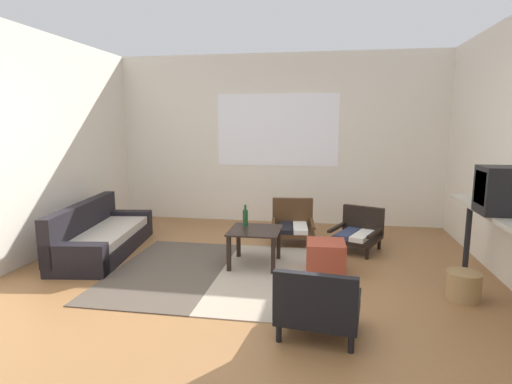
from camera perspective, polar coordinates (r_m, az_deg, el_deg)
name	(u,v)px	position (r m, az deg, el deg)	size (l,w,h in m)	color
ground_plane	(239,295)	(4.04, -2.35, -14.02)	(7.80, 7.80, 0.00)	olive
far_wall_with_window	(278,140)	(6.73, 3.01, 7.27)	(5.60, 0.13, 2.70)	silver
side_wall_left	(2,148)	(5.22, -31.73, 5.23)	(0.12, 6.60, 2.70)	silver
area_rug	(220,273)	(4.57, -4.99, -11.11)	(2.33, 2.08, 0.01)	#4C4238
couch	(101,237)	(5.53, -20.73, -5.86)	(0.92, 1.90, 0.63)	black
coffee_table	(255,236)	(4.70, -0.17, -6.18)	(0.57, 0.59, 0.42)	black
armchair_by_window	(293,224)	(5.69, 5.11, -4.38)	(0.63, 0.66, 0.57)	#472D19
armchair_striped_foreground	(318,306)	(3.25, 8.54, -15.36)	(0.67, 0.61, 0.56)	black
armchair_corner	(358,231)	(5.47, 13.96, -5.30)	(0.73, 0.75, 0.54)	black
ottoman_orange	(325,257)	(4.60, 9.60, -8.87)	(0.41, 0.41, 0.34)	#993D28
console_shelf	(502,223)	(4.18, 30.98, -3.65)	(0.38, 1.76, 0.85)	#B2AD9E
crt_television	(511,191)	(4.03, 31.88, 0.14)	(0.50, 0.33, 0.40)	black
clay_vase	(485,189)	(4.57, 29.16, 0.32)	(0.20, 0.20, 0.34)	#935B38
glass_bottle	(245,217)	(4.81, -1.49, -3.53)	(0.06, 0.06, 0.25)	#194723
wicker_basket	(463,286)	(4.33, 26.78, -11.52)	(0.31, 0.31, 0.26)	#9E7A4C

